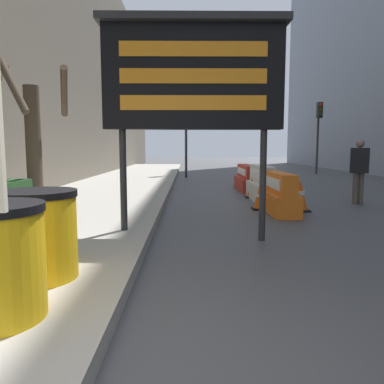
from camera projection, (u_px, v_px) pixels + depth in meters
name	position (u px, v px, depth m)	size (l,w,h in m)	color
building_left_facade	(40.00, 14.00, 11.05)	(0.40, 50.40, 10.67)	#706656
bare_tree	(29.00, 127.00, 7.86)	(1.79, 1.85, 3.62)	#4C3D2D
barrel_drum_middle	(37.00, 234.00, 3.48)	(0.74, 0.74, 0.83)	yellow
message_board	(193.00, 76.00, 5.35)	(2.71, 0.36, 3.23)	#28282B
jersey_barrier_orange_near	(280.00, 195.00, 8.02)	(0.52, 1.66, 0.87)	orange
jersey_barrier_white	(261.00, 185.00, 9.99)	(0.54, 1.89, 0.93)	silver
jersey_barrier_red_striped	(247.00, 179.00, 12.49)	(0.58, 2.19, 0.84)	red
traffic_cone_near	(259.00, 198.00, 8.48)	(0.31, 0.31, 0.56)	black
traffic_cone_mid	(251.00, 188.00, 10.52)	(0.32, 0.32, 0.57)	black
traffic_cone_far	(300.00, 196.00, 8.26)	(0.39, 0.39, 0.70)	black
traffic_light_near_curb	(186.00, 108.00, 17.59)	(0.28, 0.44, 4.54)	#2D2D30
traffic_light_far_side	(319.00, 122.00, 20.30)	(0.28, 0.45, 3.87)	#2D2D30
pedestrian_worker	(359.00, 166.00, 9.22)	(0.48, 0.38, 1.61)	#514C42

